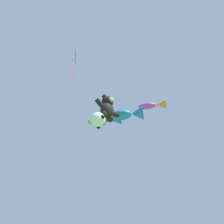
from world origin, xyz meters
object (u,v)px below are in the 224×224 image
object	(u,v)px
soccer_ball_kite	(98,120)
fish_kite_cobalt	(129,114)
fish_kite_tangerine	(107,120)
diamond_kite	(75,60)
teddy_bear_kite	(107,108)
fish_kite_magenta	(154,105)

from	to	relation	value
soccer_ball_kite	fish_kite_cobalt	size ratio (longest dim) A/B	0.40
fish_kite_tangerine	diamond_kite	size ratio (longest dim) A/B	0.73
teddy_bear_kite	fish_kite_tangerine	xyz separation A→B (m)	(1.44, 1.57, 1.11)
fish_kite_magenta	fish_kite_tangerine	world-z (taller)	fish_kite_magenta
fish_kite_cobalt	fish_kite_tangerine	size ratio (longest dim) A/B	0.97
teddy_bear_kite	fish_kite_tangerine	size ratio (longest dim) A/B	0.85
soccer_ball_kite	fish_kite_tangerine	xyz separation A→B (m)	(2.31, 1.79, 2.93)
soccer_ball_kite	fish_kite_tangerine	size ratio (longest dim) A/B	0.39
soccer_ball_kite	fish_kite_magenta	world-z (taller)	fish_kite_magenta
fish_kite_magenta	diamond_kite	size ratio (longest dim) A/B	0.57
teddy_bear_kite	fish_kite_magenta	distance (m)	3.56
teddy_bear_kite	soccer_ball_kite	xyz separation A→B (m)	(-0.87, -0.23, -1.82)
soccer_ball_kite	fish_kite_cobalt	xyz separation A→B (m)	(2.69, 0.09, 2.51)
fish_kite_magenta	diamond_kite	bearing A→B (deg)	164.00
diamond_kite	fish_kite_cobalt	bearing A→B (deg)	-4.24
teddy_bear_kite	diamond_kite	distance (m)	3.74
fish_kite_magenta	diamond_kite	distance (m)	5.95
teddy_bear_kite	fish_kite_magenta	xyz separation A→B (m)	(2.93, -1.42, 1.45)
teddy_bear_kite	fish_kite_tangerine	world-z (taller)	fish_kite_tangerine
teddy_bear_kite	fish_kite_tangerine	bearing A→B (deg)	47.48
soccer_ball_kite	fish_kite_magenta	distance (m)	5.16
teddy_bear_kite	fish_kite_cobalt	size ratio (longest dim) A/B	0.87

